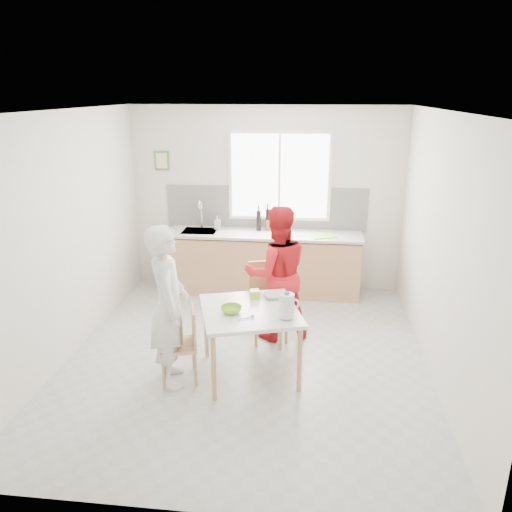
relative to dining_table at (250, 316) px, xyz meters
The scene contains 21 objects.
ground 0.76m from the dining_table, 103.97° to the left, with size 4.50×4.50×0.00m, color #B7B7B2.
room_shell 1.04m from the dining_table, 103.97° to the left, with size 4.50×4.50×4.50m.
window 2.77m from the dining_table, 87.45° to the left, with size 1.50×0.06×1.30m.
backsplash 2.64m from the dining_table, 91.89° to the left, with size 3.00×0.02×0.65m, color white.
picture_frame 3.29m from the dining_table, 122.41° to the left, with size 0.22×0.03×0.28m.
kitchen_counter 2.31m from the dining_table, 92.23° to the left, with size 2.84×0.64×1.37m.
dining_table is the anchor object (origin of this frame).
chair_left 0.72m from the dining_table, 163.23° to the right, with size 0.46×0.46×0.81m.
chair_far 0.91m from the dining_table, 83.67° to the left, with size 0.54×0.54×0.93m.
person_white 0.84m from the dining_table, 163.23° to the right, with size 0.61×0.40×1.68m, color white.
person_red 0.92m from the dining_table, 76.51° to the left, with size 0.80×0.62×1.64m, color red.
bowl_green 0.23m from the dining_table, 149.19° to the right, with size 0.21×0.21×0.07m, color #7FC12C.
bowl_white 0.40m from the dining_table, 56.58° to the left, with size 0.20×0.20×0.05m, color silver.
milk_jug 0.48m from the dining_table, 24.19° to the right, with size 0.21×0.15×0.26m.
green_box 0.32m from the dining_table, 87.12° to the left, with size 0.10×0.10×0.09m, color #ACD731.
spoon 0.25m from the dining_table, 93.21° to the right, with size 0.01×0.01×0.16m, color #A5A5AA.
cutting_board 2.34m from the dining_table, 70.76° to the left, with size 0.35×0.25×0.01m, color #95CA2E.
wine_bottle_a 2.50m from the dining_table, 91.03° to the left, with size 0.07×0.07×0.32m, color black.
wine_bottle_b 2.45m from the dining_table, 94.13° to the left, with size 0.07×0.07×0.30m, color black.
jar_amber 2.45m from the dining_table, 90.98° to the left, with size 0.06×0.06×0.16m, color #934E20.
soap_bottle 2.58m from the dining_table, 108.07° to the left, with size 0.09×0.09×0.20m, color #999999.
Camera 1 is at (0.68, -5.00, 2.89)m, focal length 35.00 mm.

